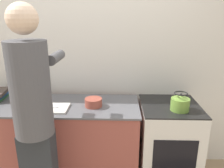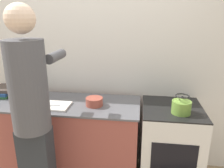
# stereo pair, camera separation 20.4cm
# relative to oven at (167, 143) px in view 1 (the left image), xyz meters

# --- Properties ---
(wall_back) EXTENTS (8.00, 0.05, 2.60)m
(wall_back) POSITION_rel_oven_xyz_m (-0.85, 0.38, 0.86)
(wall_back) COLOR silver
(wall_back) RESTS_ON ground_plane
(counter) EXTENTS (1.68, 0.61, 0.88)m
(counter) POSITION_rel_oven_xyz_m (-1.16, -0.01, -0.00)
(counter) COLOR #9E4C42
(counter) RESTS_ON ground_plane
(oven) EXTENTS (0.58, 0.62, 0.89)m
(oven) POSITION_rel_oven_xyz_m (0.00, 0.00, 0.00)
(oven) COLOR silver
(oven) RESTS_ON ground_plane
(person) EXTENTS (0.33, 0.58, 1.84)m
(person) POSITION_rel_oven_xyz_m (-1.18, -0.54, 0.57)
(person) COLOR #292D33
(person) RESTS_ON ground_plane
(cutting_board) EXTENTS (0.32, 0.24, 0.02)m
(cutting_board) POSITION_rel_oven_xyz_m (-1.17, -0.13, 0.45)
(cutting_board) COLOR silver
(cutting_board) RESTS_ON counter
(knife) EXTENTS (0.19, 0.08, 0.01)m
(knife) POSITION_rel_oven_xyz_m (-1.20, -0.15, 0.46)
(knife) COLOR silver
(knife) RESTS_ON cutting_board
(kettle) EXTENTS (0.18, 0.18, 0.18)m
(kettle) POSITION_rel_oven_xyz_m (0.06, -0.12, 0.52)
(kettle) COLOR olive
(kettle) RESTS_ON oven
(bowl_prep) EXTENTS (0.17, 0.17, 0.08)m
(bowl_prep) POSITION_rel_oven_xyz_m (-0.77, -0.05, 0.48)
(bowl_prep) COLOR #9E4738
(bowl_prep) RESTS_ON counter
(canister_jar) EXTENTS (0.16, 0.16, 0.16)m
(canister_jar) POSITION_rel_oven_xyz_m (-1.57, 0.05, 0.52)
(canister_jar) COLOR #756047
(canister_jar) RESTS_ON counter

